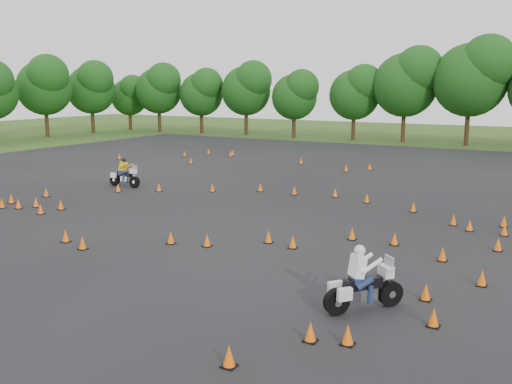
# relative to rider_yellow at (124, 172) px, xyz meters

# --- Properties ---
(ground) EXTENTS (140.00, 140.00, 0.00)m
(ground) POSITION_rel_rider_yellow_xyz_m (10.49, -7.26, -0.84)
(ground) COLOR #2D5119
(ground) RESTS_ON ground
(asphalt_pad) EXTENTS (62.00, 62.00, 0.00)m
(asphalt_pad) POSITION_rel_rider_yellow_xyz_m (10.49, -1.26, -0.83)
(asphalt_pad) COLOR black
(asphalt_pad) RESTS_ON ground
(treeline) EXTENTS (87.10, 32.32, 10.80)m
(treeline) POSITION_rel_rider_yellow_xyz_m (13.90, 27.60, 3.84)
(treeline) COLOR #184614
(treeline) RESTS_ON ground
(traffic_cones) EXTENTS (36.22, 33.16, 0.45)m
(traffic_cones) POSITION_rel_rider_yellow_xyz_m (10.51, -1.74, -0.61)
(traffic_cones) COLOR #FD650A
(traffic_cones) RESTS_ON asphalt_pad
(rider_yellow) EXTENTS (2.16, 0.70, 1.66)m
(rider_yellow) POSITION_rel_rider_yellow_xyz_m (0.00, 0.00, 0.00)
(rider_yellow) COLOR gold
(rider_yellow) RESTS_ON ground
(rider_white) EXTENTS (1.99, 2.23, 1.77)m
(rider_white) POSITION_rel_rider_yellow_xyz_m (17.91, -10.81, 0.06)
(rider_white) COLOR white
(rider_white) RESTS_ON ground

